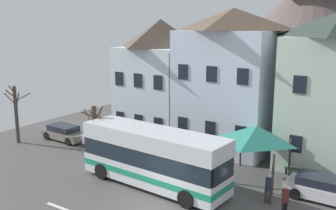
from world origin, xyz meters
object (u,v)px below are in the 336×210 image
(hilltop_castle, at_px, (314,31))
(bare_tree_00, at_px, (16,113))
(townhouse_01, at_px, (232,79))
(parked_car_00, at_px, (323,188))
(bare_tree_01, at_px, (95,135))
(townhouse_02, at_px, (336,91))
(pedestrian_01, at_px, (285,198))
(bus_shelter, at_px, (257,134))
(pedestrian_00, at_px, (268,187))
(townhouse_00, at_px, (161,78))
(parked_car_03, at_px, (65,133))
(parked_car_01, at_px, (111,139))
(public_bench, at_px, (297,168))
(transit_bus, at_px, (153,158))

(hilltop_castle, bearing_deg, bare_tree_00, -116.44)
(townhouse_01, xyz_separation_m, hilltop_castle, (0.79, 22.46, 3.27))
(parked_car_00, bearing_deg, bare_tree_01, -166.17)
(townhouse_02, distance_m, pedestrian_01, 9.85)
(townhouse_01, relative_size, bus_shelter, 2.96)
(parked_car_00, xyz_separation_m, pedestrian_00, (-2.40, -2.01, 0.24))
(townhouse_02, bearing_deg, pedestrian_00, -101.64)
(hilltop_castle, distance_m, pedestrian_00, 31.97)
(townhouse_00, bearing_deg, pedestrian_01, -33.26)
(townhouse_01, height_order, pedestrian_01, townhouse_01)
(townhouse_00, xyz_separation_m, townhouse_01, (6.41, 0.25, 0.39))
(townhouse_01, bearing_deg, parked_car_03, -153.13)
(bus_shelter, xyz_separation_m, parked_car_03, (-16.20, -0.79, -2.27))
(townhouse_00, relative_size, parked_car_03, 2.34)
(townhouse_01, xyz_separation_m, townhouse_02, (7.54, -0.20, -0.17))
(bus_shelter, relative_size, parked_car_03, 0.85)
(parked_car_01, height_order, bare_tree_01, bare_tree_01)
(townhouse_02, distance_m, bare_tree_01, 16.24)
(townhouse_01, distance_m, bare_tree_00, 17.32)
(public_bench, height_order, bare_tree_00, bare_tree_00)
(hilltop_castle, relative_size, pedestrian_00, 20.43)
(bare_tree_00, bearing_deg, parked_car_03, 44.68)
(hilltop_castle, height_order, bus_shelter, hilltop_castle)
(transit_bus, distance_m, bus_shelter, 6.46)
(townhouse_02, relative_size, bare_tree_01, 2.46)
(hilltop_castle, height_order, parked_car_00, hilltop_castle)
(transit_bus, distance_m, pedestrian_00, 6.70)
(pedestrian_00, height_order, pedestrian_01, pedestrian_00)
(bare_tree_01, bearing_deg, pedestrian_00, 5.27)
(hilltop_castle, distance_m, bare_tree_01, 32.94)
(transit_bus, bearing_deg, townhouse_02, 53.61)
(transit_bus, bearing_deg, parked_car_01, 153.72)
(bare_tree_00, bearing_deg, townhouse_01, 30.62)
(hilltop_castle, xyz_separation_m, bare_tree_01, (-6.44, -31.67, -6.37))
(parked_car_03, bearing_deg, pedestrian_01, -5.84)
(bus_shelter, bearing_deg, parked_car_01, -178.95)
(parked_car_00, height_order, bare_tree_00, bare_tree_00)
(townhouse_01, height_order, public_bench, townhouse_01)
(pedestrian_00, relative_size, bare_tree_01, 0.40)
(parked_car_00, xyz_separation_m, bare_tree_01, (-13.95, -3.07, 1.57))
(bus_shelter, height_order, parked_car_01, bus_shelter)
(townhouse_02, distance_m, pedestrian_00, 9.17)
(pedestrian_00, bearing_deg, bus_shelter, 122.73)
(transit_bus, xyz_separation_m, parked_car_00, (8.88, 3.52, -1.08))
(parked_car_03, bearing_deg, hilltop_castle, 68.64)
(bus_shelter, xyz_separation_m, pedestrian_01, (2.97, -3.74, -1.93))
(hilltop_castle, relative_size, bare_tree_01, 8.08)
(townhouse_00, height_order, parked_car_01, townhouse_00)
(townhouse_02, height_order, pedestrian_01, townhouse_02)
(parked_car_00, xyz_separation_m, pedestrian_01, (-1.23, -2.95, 0.30))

